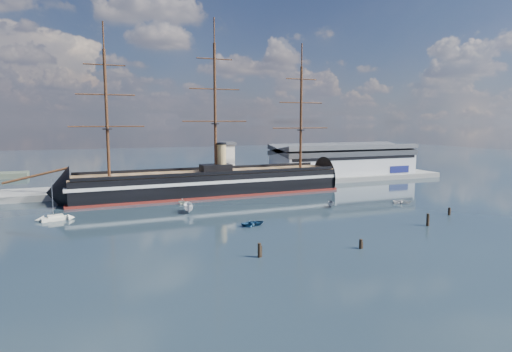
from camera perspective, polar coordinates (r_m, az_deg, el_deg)
name	(u,v)px	position (r m, az deg, el deg)	size (l,w,h in m)	color
ground	(253,204)	(128.63, -0.38, -3.70)	(600.00, 600.00, 0.00)	#1A2630
quay	(243,185)	(165.31, -1.74, -1.26)	(180.00, 18.00, 2.00)	slate
warehouse	(343,160)	(189.63, 11.58, 2.11)	(63.00, 21.00, 11.60)	#B7BABC
quay_tower	(228,162)	(159.05, -3.75, 1.93)	(5.00, 5.00, 15.00)	silver
warship	(205,183)	(143.83, -6.79, -0.96)	(113.04, 18.11, 53.94)	black
sailboat	(55,218)	(117.87, -25.18, -5.07)	(6.80, 3.38, 10.45)	silver
motorboat_a	(189,212)	(117.58, -8.96, -4.83)	(7.70, 2.82, 3.08)	silver
motorboat_b	(253,226)	(101.78, -0.34, -6.63)	(3.60, 1.44, 1.68)	navy
motorboat_c	(331,207)	(125.25, 9.95, -4.11)	(5.15, 1.89, 2.06)	slate
motorboat_d	(183,204)	(129.26, -9.73, -3.75)	(5.25, 2.27, 1.92)	beige
motorboat_e	(403,203)	(136.44, 18.97, -3.46)	(3.38, 1.35, 1.58)	silver
piling_near_left	(259,257)	(78.76, 0.45, -10.79)	(0.64, 0.64, 3.36)	black
piling_near_mid	(361,249)	(86.32, 13.78, -9.38)	(0.64, 0.64, 2.56)	black
piling_near_right	(427,226)	(109.16, 21.88, -6.20)	(0.64, 0.64, 3.70)	black
piling_far_right	(449,215)	(123.79, 24.34, -4.78)	(0.64, 0.64, 2.71)	black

